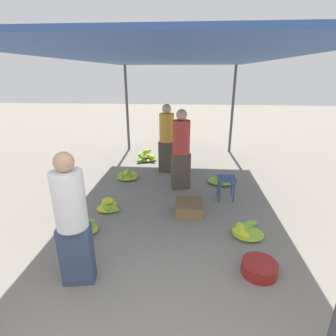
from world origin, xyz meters
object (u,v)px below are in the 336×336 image
object	(u,v)px
shopper_walking_mid	(181,149)
banana_pile_left_0	(127,176)
stool	(226,182)
crate_near	(189,208)
banana_pile_left_3	(108,207)
banana_pile_left_2	(145,157)
shopper_walking_far	(167,138)
banana_pile_right_0	(245,231)
banana_pile_right_1	(222,181)
vendor_foreground	(72,220)
banana_pile_left_1	(83,227)
basin_black	(259,268)

from	to	relation	value
shopper_walking_mid	banana_pile_left_0	bearing A→B (deg)	162.57
stool	crate_near	size ratio (longest dim) A/B	0.95
banana_pile_left_0	banana_pile_left_3	world-z (taller)	same
banana_pile_left_2	shopper_walking_far	distance (m)	1.31
banana_pile_left_2	banana_pile_right_0	bearing A→B (deg)	-58.69
banana_pile_right_0	banana_pile_right_1	size ratio (longest dim) A/B	0.92
vendor_foreground	banana_pile_left_2	size ratio (longest dim) A/B	2.71
vendor_foreground	banana_pile_left_1	xyz separation A→B (m)	(-0.36, 1.00, -0.76)
vendor_foreground	banana_pile_left_3	distance (m)	1.91
stool	crate_near	distance (m)	1.00
vendor_foreground	banana_pile_left_1	bearing A→B (deg)	109.59
banana_pile_left_0	banana_pile_left_2	size ratio (longest dim) A/B	0.91
vendor_foreground	banana_pile_left_2	distance (m)	4.74
banana_pile_right_0	banana_pile_left_2	bearing A→B (deg)	121.31
vendor_foreground	shopper_walking_far	bearing A→B (deg)	79.24
banana_pile_left_3	crate_near	size ratio (longest dim) A/B	0.92
banana_pile_left_0	crate_near	xyz separation A→B (m)	(1.51, -1.52, 0.04)
shopper_walking_mid	shopper_walking_far	xyz separation A→B (m)	(-0.39, 1.03, -0.01)
banana_pile_right_1	shopper_walking_far	distance (m)	1.72
vendor_foreground	banana_pile_left_1	distance (m)	1.30
crate_near	shopper_walking_mid	xyz separation A→B (m)	(-0.20, 1.11, 0.78)
stool	banana_pile_left_2	bearing A→B (deg)	131.26
banana_pile_right_1	crate_near	bearing A→B (deg)	-117.43
banana_pile_left_3	shopper_walking_mid	world-z (taller)	shopper_walking_mid
banana_pile_left_2	shopper_walking_far	xyz separation A→B (m)	(0.69, -0.79, 0.79)
basin_black	banana_pile_right_0	xyz separation A→B (m)	(-0.02, 0.83, -0.01)
banana_pile_right_0	shopper_walking_mid	xyz separation A→B (m)	(-1.08, 1.73, 0.82)
crate_near	shopper_walking_mid	size ratio (longest dim) A/B	0.29
basin_black	crate_near	size ratio (longest dim) A/B	0.91
banana_pile_left_3	stool	bearing A→B (deg)	16.40
banana_pile_left_2	shopper_walking_far	bearing A→B (deg)	-49.08
vendor_foreground	stool	size ratio (longest dim) A/B	3.53
basin_black	vendor_foreground	bearing A→B (deg)	-172.44
banana_pile_left_1	crate_near	distance (m)	1.84
banana_pile_left_3	shopper_walking_far	size ratio (longest dim) A/B	0.27
banana_pile_left_2	banana_pile_left_3	distance (m)	2.95
vendor_foreground	crate_near	world-z (taller)	vendor_foreground
banana_pile_left_3	banana_pile_right_0	xyz separation A→B (m)	(2.37, -0.61, -0.00)
vendor_foreground	banana_pile_right_1	world-z (taller)	vendor_foreground
banana_pile_left_1	banana_pile_left_2	distance (m)	3.70
banana_pile_right_0	banana_pile_right_1	bearing A→B (deg)	93.45
banana_pile_right_1	banana_pile_left_2	bearing A→B (deg)	144.01
banana_pile_left_0	crate_near	distance (m)	2.14
stool	shopper_walking_mid	size ratio (longest dim) A/B	0.27
banana_pile_right_0	shopper_walking_far	xyz separation A→B (m)	(-1.47, 2.75, 0.81)
stool	banana_pile_left_2	world-z (taller)	stool
shopper_walking_mid	shopper_walking_far	size ratio (longest dim) A/B	1.01
banana_pile_left_3	crate_near	bearing A→B (deg)	0.45
vendor_foreground	basin_black	bearing A→B (deg)	7.56
banana_pile_left_3	shopper_walking_mid	size ratio (longest dim) A/B	0.26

